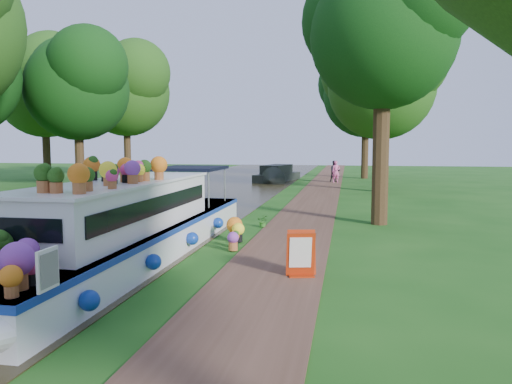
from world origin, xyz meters
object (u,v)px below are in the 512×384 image
object	(u,v)px
plant_boat	(121,227)
pedestrian_pink	(336,172)
pedestrian_dark	(335,171)
second_boat	(277,175)
sandwich_board	(301,256)

from	to	relation	value
plant_boat	pedestrian_pink	world-z (taller)	plant_boat
pedestrian_dark	pedestrian_pink	bearing A→B (deg)	-94.73
second_boat	pedestrian_dark	size ratio (longest dim) A/B	4.27
second_boat	sandwich_board	size ratio (longest dim) A/B	7.02
pedestrian_pink	pedestrian_dark	world-z (taller)	pedestrian_pink
plant_boat	second_boat	bearing A→B (deg)	90.20
plant_boat	pedestrian_dark	size ratio (longest dim) A/B	8.97
second_boat	pedestrian_pink	xyz separation A→B (m)	(4.24, -0.56, 0.31)
second_boat	plant_boat	bearing A→B (deg)	-77.79
plant_boat	sandwich_board	distance (m)	4.12
sandwich_board	pedestrian_dark	size ratio (longest dim) A/B	0.61
second_boat	pedestrian_pink	size ratio (longest dim) A/B	4.22
pedestrian_pink	plant_boat	bearing A→B (deg)	-117.36
pedestrian_pink	sandwich_board	bearing A→B (deg)	-107.99
second_boat	sandwich_board	distance (m)	26.02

